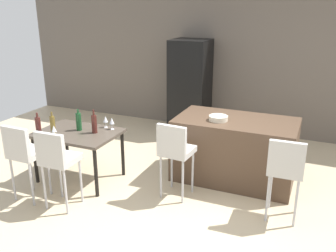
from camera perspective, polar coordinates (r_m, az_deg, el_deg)
The scene contains 17 objects.
ground_plane at distance 5.00m, azimuth 3.63°, elevation -11.20°, with size 10.00×10.00×0.00m, color #C6B28E.
back_wall at distance 7.30m, azimuth 12.03°, elevation 10.16°, with size 10.00×0.12×2.90m, color #665B51.
kitchen_island at distance 5.40m, azimuth 10.44°, elevation -3.66°, with size 1.71×0.96×0.92m, color #4C3828.
bar_chair_left at distance 4.71m, azimuth 1.13°, elevation -3.62°, with size 0.43×0.43×1.05m.
bar_chair_middle at distance 4.42m, azimuth 18.05°, elevation -6.15°, with size 0.41×0.41×1.05m.
dining_table at distance 5.38m, azimuth -13.95°, elevation -1.67°, with size 1.16×0.83×0.74m.
dining_chair_near at distance 5.00m, azimuth -21.71°, elevation -3.67°, with size 0.41×0.41×1.05m.
dining_chair_far at distance 4.66m, azimuth -17.09°, elevation -4.76°, with size 0.41×0.41×1.05m.
wine_bottle_right at distance 5.33m, azimuth -17.69°, elevation 0.17°, with size 0.07×0.07×0.32m.
wine_bottle_end at distance 5.45m, azimuth -19.77°, elevation 0.19°, with size 0.08×0.08×0.30m.
wine_bottle_corner at distance 5.39m, azimuth -13.88°, elevation 0.70°, with size 0.08×0.08×0.31m.
wine_bottle_inner at distance 5.22m, azimuth -11.53°, elevation 0.34°, with size 0.08×0.08×0.34m.
wine_glass_left at distance 5.33m, azimuth -8.84°, elevation 0.76°, with size 0.07×0.07×0.17m.
wine_glass_middle at distance 5.43m, azimuth -9.82°, elevation 1.03°, with size 0.07×0.07×0.17m.
wine_glass_far at distance 5.18m, azimuth -17.53°, elevation -0.45°, with size 0.07×0.07×0.17m.
refrigerator at distance 7.23m, azimuth 3.49°, elevation 6.18°, with size 0.72×0.68×1.84m, color black.
fruit_bowl at distance 5.15m, azimuth 7.93°, elevation 1.24°, with size 0.27×0.27×0.07m, color beige.
Camera 1 is at (1.43, -4.09, 2.49)m, focal length 38.72 mm.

